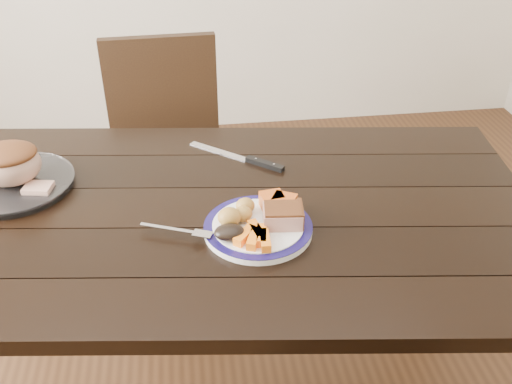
{
  "coord_description": "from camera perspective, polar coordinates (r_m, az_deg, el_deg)",
  "views": [
    {
      "loc": [
        -0.08,
        -1.2,
        1.57
      ],
      "look_at": [
        0.08,
        -0.02,
        0.8
      ],
      "focal_mm": 40.0,
      "sensor_mm": 36.0,
      "label": 1
    }
  ],
  "objects": [
    {
      "name": "dark_mushroom",
      "position": [
        1.31,
        -2.68,
        -4.03
      ],
      "size": [
        0.07,
        0.05,
        0.03
      ],
      "primitive_type": "ellipsoid",
      "color": "black",
      "rests_on": "dinner_plate"
    },
    {
      "name": "cut_slice",
      "position": [
        1.58,
        -20.94,
        0.34
      ],
      "size": [
        0.08,
        0.07,
        0.02
      ],
      "primitive_type": "cube",
      "rotation": [
        0.0,
        0.0,
        -0.18
      ],
      "color": "tan",
      "rests_on": "serving_platter"
    },
    {
      "name": "plate_rim",
      "position": [
        1.36,
        0.21,
        -3.37
      ],
      "size": [
        0.26,
        0.26,
        0.02
      ],
      "primitive_type": "torus",
      "color": "#140E47",
      "rests_on": "dinner_plate"
    },
    {
      "name": "pork_slice",
      "position": [
        1.35,
        2.67,
        -2.47
      ],
      "size": [
        0.1,
        0.08,
        0.04
      ],
      "primitive_type": "cube",
      "rotation": [
        0.0,
        0.0,
        -0.1
      ],
      "color": "tan",
      "rests_on": "dinner_plate"
    },
    {
      "name": "serving_platter",
      "position": [
        1.66,
        -23.01,
        0.67
      ],
      "size": [
        0.31,
        0.31,
        0.02
      ],
      "primitive_type": "cylinder",
      "color": "white",
      "rests_on": "dining_table"
    },
    {
      "name": "dinner_plate",
      "position": [
        1.36,
        0.21,
        -3.66
      ],
      "size": [
        0.26,
        0.26,
        0.02
      ],
      "primitive_type": "cylinder",
      "color": "white",
      "rests_on": "dining_table"
    },
    {
      "name": "pumpkin_wedges",
      "position": [
        1.4,
        2.22,
        -0.98
      ],
      "size": [
        0.09,
        0.07,
        0.04
      ],
      "color": "orange",
      "rests_on": "dinner_plate"
    },
    {
      "name": "roast_joint",
      "position": [
        1.63,
        -23.47,
        2.51
      ],
      "size": [
        0.16,
        0.14,
        0.11
      ],
      "primitive_type": "ellipsoid",
      "color": "tan",
      "rests_on": "serving_platter"
    },
    {
      "name": "roasted_potatoes",
      "position": [
        1.36,
        -1.88,
        -2.12
      ],
      "size": [
        0.09,
        0.09,
        0.05
      ],
      "color": "gold",
      "rests_on": "dinner_plate"
    },
    {
      "name": "fork",
      "position": [
        1.35,
        -7.48,
        -3.9
      ],
      "size": [
        0.17,
        0.08,
        0.0
      ],
      "rotation": [
        0.0,
        0.0,
        -0.39
      ],
      "color": "silver",
      "rests_on": "dinner_plate"
    },
    {
      "name": "carving_knife",
      "position": [
        1.64,
        -0.3,
        3.16
      ],
      "size": [
        0.26,
        0.22,
        0.01
      ],
      "rotation": [
        0.0,
        0.0,
        -0.69
      ],
      "color": "silver",
      "rests_on": "dining_table"
    },
    {
      "name": "chair_far",
      "position": [
        2.2,
        -8.83,
        4.12
      ],
      "size": [
        0.44,
        0.45,
        0.93
      ],
      "rotation": [
        0.0,
        0.0,
        3.19
      ],
      "color": "black",
      "rests_on": "ground"
    },
    {
      "name": "dining_table",
      "position": [
        1.51,
        -3.12,
        -4.37
      ],
      "size": [
        1.7,
        1.09,
        0.75
      ],
      "rotation": [
        0.0,
        0.0,
        -0.13
      ],
      "color": "black",
      "rests_on": "ground"
    },
    {
      "name": "carrot_batons",
      "position": [
        1.3,
        0.02,
        -4.43
      ],
      "size": [
        0.08,
        0.11,
        0.02
      ],
      "color": "orange",
      "rests_on": "dinner_plate"
    }
  ]
}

